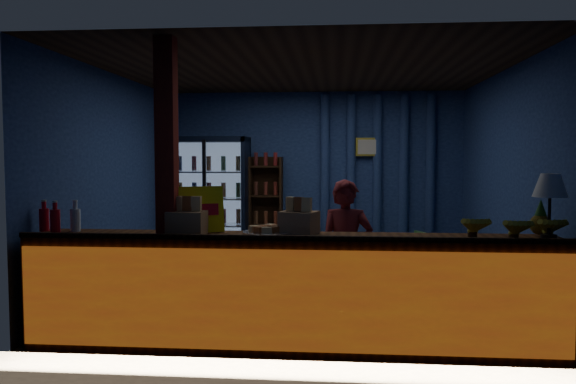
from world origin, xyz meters
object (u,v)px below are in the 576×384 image
at_px(green_chair, 409,252).
at_px(table_lamp, 550,188).
at_px(shopkeeper, 346,253).
at_px(pastry_tray, 268,231).

bearing_deg(green_chair, table_lamp, 76.22).
height_order(shopkeeper, pastry_tray, shopkeeper).
bearing_deg(pastry_tray, green_chair, 63.30).
height_order(green_chair, table_lamp, table_lamp).
relative_size(shopkeeper, table_lamp, 2.65).
relative_size(shopkeeper, green_chair, 2.30).
relative_size(shopkeeper, pastry_tray, 3.17).
relative_size(green_chair, table_lamp, 1.16).
height_order(green_chair, pastry_tray, pastry_tray).
bearing_deg(table_lamp, shopkeeper, 156.26).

